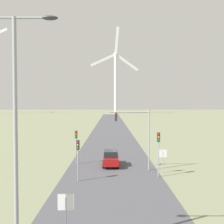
{
  "coord_description": "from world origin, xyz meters",
  "views": [
    {
      "loc": [
        -0.14,
        -7.08,
        7.36
      ],
      "look_at": [
        0.0,
        18.38,
        6.51
      ],
      "focal_mm": 42.0,
      "sensor_mm": 36.0,
      "label": 1
    }
  ],
  "objects_px": {
    "streetlamp": "(15,112)",
    "traffic_light_post_near_left": "(78,151)",
    "traffic_light_post_mid_left": "(76,140)",
    "traffic_light_mast_overhead": "(136,128)",
    "stop_sign_near": "(66,212)",
    "traffic_light_post_near_right": "(159,145)",
    "wind_turbine_left": "(116,77)",
    "car_approaching": "(111,158)",
    "stop_sign_far": "(163,157)"
  },
  "relations": [
    {
      "from": "stop_sign_near",
      "to": "stop_sign_far",
      "type": "bearing_deg",
      "value": 62.3
    },
    {
      "from": "traffic_light_post_near_right",
      "to": "traffic_light_post_mid_left",
      "type": "bearing_deg",
      "value": 147.78
    },
    {
      "from": "streetlamp",
      "to": "traffic_light_post_near_left",
      "type": "xyz_separation_m",
      "value": [
        1.13,
        13.0,
        -4.1
      ]
    },
    {
      "from": "traffic_light_post_near_left",
      "to": "traffic_light_post_mid_left",
      "type": "height_order",
      "value": "traffic_light_post_mid_left"
    },
    {
      "from": "car_approaching",
      "to": "wind_turbine_left",
      "type": "distance_m",
      "value": 161.89
    },
    {
      "from": "traffic_light_post_mid_left",
      "to": "stop_sign_far",
      "type": "bearing_deg",
      "value": -23.15
    },
    {
      "from": "traffic_light_post_near_right",
      "to": "wind_turbine_left",
      "type": "distance_m",
      "value": 166.13
    },
    {
      "from": "traffic_light_post_near_left",
      "to": "traffic_light_post_near_right",
      "type": "height_order",
      "value": "traffic_light_post_near_right"
    },
    {
      "from": "stop_sign_far",
      "to": "traffic_light_post_near_right",
      "type": "bearing_deg",
      "value": -116.5
    },
    {
      "from": "stop_sign_near",
      "to": "wind_turbine_left",
      "type": "height_order",
      "value": "wind_turbine_left"
    },
    {
      "from": "streetlamp",
      "to": "wind_turbine_left",
      "type": "distance_m",
      "value": 180.05
    },
    {
      "from": "stop_sign_near",
      "to": "car_approaching",
      "type": "xyz_separation_m",
      "value": [
        2.22,
        17.9,
        -1.13
      ]
    },
    {
      "from": "streetlamp",
      "to": "traffic_light_post_near_left",
      "type": "height_order",
      "value": "streetlamp"
    },
    {
      "from": "stop_sign_far",
      "to": "wind_turbine_left",
      "type": "height_order",
      "value": "wind_turbine_left"
    },
    {
      "from": "traffic_light_post_near_left",
      "to": "wind_turbine_left",
      "type": "bearing_deg",
      "value": 87.68
    },
    {
      "from": "stop_sign_near",
      "to": "traffic_light_post_near_right",
      "type": "xyz_separation_m",
      "value": [
        6.98,
        13.21,
        1.2
      ]
    },
    {
      "from": "traffic_light_post_near_right",
      "to": "car_approaching",
      "type": "distance_m",
      "value": 7.07
    },
    {
      "from": "streetlamp",
      "to": "car_approaching",
      "type": "distance_m",
      "value": 20.4
    },
    {
      "from": "traffic_light_post_mid_left",
      "to": "traffic_light_post_near_right",
      "type": "bearing_deg",
      "value": -32.22
    },
    {
      "from": "stop_sign_near",
      "to": "car_approaching",
      "type": "relative_size",
      "value": 0.71
    },
    {
      "from": "traffic_light_post_mid_left",
      "to": "car_approaching",
      "type": "height_order",
      "value": "traffic_light_post_mid_left"
    },
    {
      "from": "traffic_light_post_near_right",
      "to": "wind_turbine_left",
      "type": "height_order",
      "value": "wind_turbine_left"
    },
    {
      "from": "stop_sign_near",
      "to": "traffic_light_mast_overhead",
      "type": "xyz_separation_m",
      "value": [
        5.0,
        15.82,
        2.65
      ]
    },
    {
      "from": "traffic_light_post_near_left",
      "to": "car_approaching",
      "type": "height_order",
      "value": "traffic_light_post_near_left"
    },
    {
      "from": "traffic_light_mast_overhead",
      "to": "car_approaching",
      "type": "distance_m",
      "value": 5.13
    },
    {
      "from": "traffic_light_mast_overhead",
      "to": "car_approaching",
      "type": "height_order",
      "value": "traffic_light_mast_overhead"
    },
    {
      "from": "streetlamp",
      "to": "traffic_light_mast_overhead",
      "type": "height_order",
      "value": "streetlamp"
    },
    {
      "from": "traffic_light_post_mid_left",
      "to": "traffic_light_mast_overhead",
      "type": "distance_m",
      "value": 7.79
    },
    {
      "from": "car_approaching",
      "to": "traffic_light_post_near_left",
      "type": "bearing_deg",
      "value": -117.22
    },
    {
      "from": "streetlamp",
      "to": "wind_turbine_left",
      "type": "xyz_separation_m",
      "value": [
        7.85,
        178.78,
        19.85
      ]
    },
    {
      "from": "streetlamp",
      "to": "traffic_light_post_near_right",
      "type": "distance_m",
      "value": 17.33
    },
    {
      "from": "traffic_light_post_near_left",
      "to": "traffic_light_mast_overhead",
      "type": "distance_m",
      "value": 7.32
    },
    {
      "from": "stop_sign_near",
      "to": "traffic_light_post_mid_left",
      "type": "xyz_separation_m",
      "value": [
        -1.97,
        18.85,
        0.93
      ]
    },
    {
      "from": "traffic_light_post_mid_left",
      "to": "wind_turbine_left",
      "type": "bearing_deg",
      "value": 87.18
    },
    {
      "from": "traffic_light_post_mid_left",
      "to": "traffic_light_mast_overhead",
      "type": "height_order",
      "value": "traffic_light_mast_overhead"
    },
    {
      "from": "wind_turbine_left",
      "to": "streetlamp",
      "type": "bearing_deg",
      "value": -92.52
    },
    {
      "from": "traffic_light_post_mid_left",
      "to": "traffic_light_mast_overhead",
      "type": "relative_size",
      "value": 0.61
    },
    {
      "from": "traffic_light_post_near_left",
      "to": "streetlamp",
      "type": "bearing_deg",
      "value": -94.97
    },
    {
      "from": "stop_sign_far",
      "to": "car_approaching",
      "type": "xyz_separation_m",
      "value": [
        -5.5,
        3.19,
        -0.81
      ]
    },
    {
      "from": "stop_sign_near",
      "to": "stop_sign_far",
      "type": "relative_size",
      "value": 1.18
    },
    {
      "from": "streetlamp",
      "to": "traffic_light_post_mid_left",
      "type": "height_order",
      "value": "streetlamp"
    },
    {
      "from": "traffic_light_post_near_right",
      "to": "streetlamp",
      "type": "bearing_deg",
      "value": -122.07
    },
    {
      "from": "stop_sign_near",
      "to": "traffic_light_post_near_right",
      "type": "distance_m",
      "value": 14.99
    },
    {
      "from": "streetlamp",
      "to": "traffic_light_post_near_left",
      "type": "distance_m",
      "value": 13.68
    },
    {
      "from": "car_approaching",
      "to": "wind_turbine_left",
      "type": "bearing_deg",
      "value": 88.7
    },
    {
      "from": "stop_sign_near",
      "to": "car_approaching",
      "type": "bearing_deg",
      "value": 82.94
    },
    {
      "from": "stop_sign_far",
      "to": "traffic_light_post_near_right",
      "type": "relative_size",
      "value": 0.56
    },
    {
      "from": "traffic_light_post_mid_left",
      "to": "stop_sign_near",
      "type": "bearing_deg",
      "value": -84.04
    },
    {
      "from": "stop_sign_far",
      "to": "traffic_light_post_near_right",
      "type": "height_order",
      "value": "traffic_light_post_near_right"
    },
    {
      "from": "streetlamp",
      "to": "traffic_light_mast_overhead",
      "type": "distance_m",
      "value": 18.48
    }
  ]
}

